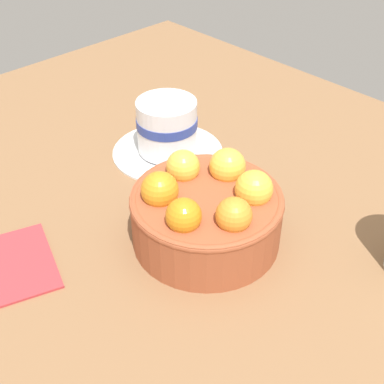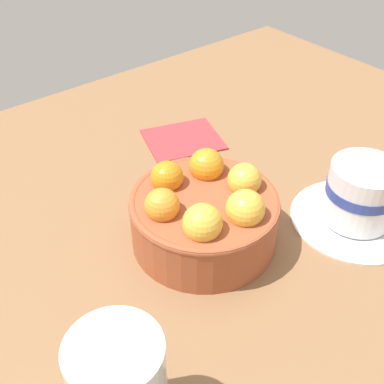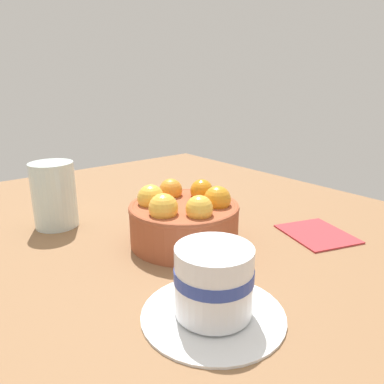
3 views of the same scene
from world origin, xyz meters
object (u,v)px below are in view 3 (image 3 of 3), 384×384
terracotta_bowl (184,218)px  folded_napkin (317,233)px  coffee_cup (214,286)px  water_glass (54,195)px

terracotta_bowl → folded_napkin: terracotta_bowl is taller
terracotta_bowl → folded_napkin: size_ratio=1.53×
terracotta_bowl → coffee_cup: terracotta_bowl is taller
folded_napkin → terracotta_bowl: bearing=58.3°
water_glass → terracotta_bowl: bearing=-146.1°
water_glass → folded_napkin: size_ratio=1.02×
coffee_cup → folded_napkin: bearing=-79.5°
terracotta_bowl → folded_napkin: 22.58cm
water_glass → folded_napkin: (-31.28, -32.10, -5.39)cm
folded_napkin → coffee_cup: bearing=100.5°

